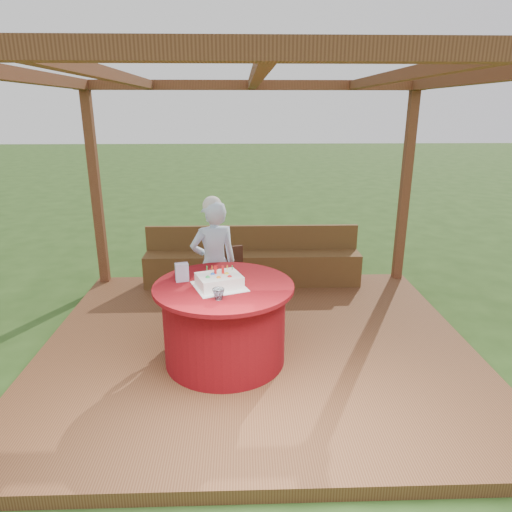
{
  "coord_description": "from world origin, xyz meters",
  "views": [
    {
      "loc": [
        -0.15,
        -4.36,
        2.5
      ],
      "look_at": [
        0.0,
        0.25,
        1.0
      ],
      "focal_mm": 32.0,
      "sensor_mm": 36.0,
      "label": 1
    }
  ],
  "objects_px": {
    "chair": "(230,280)",
    "elderly_woman": "(214,262)",
    "birthday_cake": "(219,281)",
    "bench": "(253,265)",
    "table": "(225,322)",
    "drinking_glass": "(218,294)",
    "gift_bag": "(182,272)"
  },
  "relations": [
    {
      "from": "chair",
      "to": "elderly_woman",
      "type": "relative_size",
      "value": 0.56
    },
    {
      "from": "elderly_woman",
      "to": "birthday_cake",
      "type": "relative_size",
      "value": 2.6
    },
    {
      "from": "bench",
      "to": "chair",
      "type": "xyz_separation_m",
      "value": [
        -0.3,
        -1.04,
        0.18
      ]
    },
    {
      "from": "chair",
      "to": "birthday_cake",
      "type": "relative_size",
      "value": 1.45
    },
    {
      "from": "bench",
      "to": "chair",
      "type": "distance_m",
      "value": 1.1
    },
    {
      "from": "table",
      "to": "drinking_glass",
      "type": "height_order",
      "value": "drinking_glass"
    },
    {
      "from": "birthday_cake",
      "to": "drinking_glass",
      "type": "height_order",
      "value": "birthday_cake"
    },
    {
      "from": "birthday_cake",
      "to": "gift_bag",
      "type": "relative_size",
      "value": 3.23
    },
    {
      "from": "elderly_woman",
      "to": "birthday_cake",
      "type": "height_order",
      "value": "elderly_woman"
    },
    {
      "from": "chair",
      "to": "drinking_glass",
      "type": "xyz_separation_m",
      "value": [
        -0.06,
        -1.38,
        0.4
      ]
    },
    {
      "from": "drinking_glass",
      "to": "table",
      "type": "bearing_deg",
      "value": 84.79
    },
    {
      "from": "gift_bag",
      "to": "drinking_glass",
      "type": "height_order",
      "value": "gift_bag"
    },
    {
      "from": "chair",
      "to": "gift_bag",
      "type": "bearing_deg",
      "value": -115.0
    },
    {
      "from": "bench",
      "to": "drinking_glass",
      "type": "height_order",
      "value": "drinking_glass"
    },
    {
      "from": "bench",
      "to": "drinking_glass",
      "type": "bearing_deg",
      "value": -98.38
    },
    {
      "from": "bench",
      "to": "birthday_cake",
      "type": "xyz_separation_m",
      "value": [
        -0.36,
        -2.13,
        0.59
      ]
    },
    {
      "from": "bench",
      "to": "birthday_cake",
      "type": "distance_m",
      "value": 2.24
    },
    {
      "from": "birthday_cake",
      "to": "drinking_glass",
      "type": "distance_m",
      "value": 0.3
    },
    {
      "from": "chair",
      "to": "drinking_glass",
      "type": "distance_m",
      "value": 1.44
    },
    {
      "from": "elderly_woman",
      "to": "drinking_glass",
      "type": "xyz_separation_m",
      "value": [
        0.11,
        -1.17,
        0.1
      ]
    },
    {
      "from": "chair",
      "to": "bench",
      "type": "bearing_deg",
      "value": 74.14
    },
    {
      "from": "chair",
      "to": "birthday_cake",
      "type": "bearing_deg",
      "value": -93.52
    },
    {
      "from": "bench",
      "to": "gift_bag",
      "type": "bearing_deg",
      "value": -110.28
    },
    {
      "from": "bench",
      "to": "gift_bag",
      "type": "distance_m",
      "value": 2.18
    },
    {
      "from": "table",
      "to": "elderly_woman",
      "type": "distance_m",
      "value": 0.9
    },
    {
      "from": "table",
      "to": "drinking_glass",
      "type": "bearing_deg",
      "value": -95.21
    },
    {
      "from": "bench",
      "to": "chair",
      "type": "relative_size",
      "value": 3.62
    },
    {
      "from": "table",
      "to": "birthday_cake",
      "type": "bearing_deg",
      "value": -126.65
    },
    {
      "from": "birthday_cake",
      "to": "drinking_glass",
      "type": "bearing_deg",
      "value": -88.73
    },
    {
      "from": "birthday_cake",
      "to": "gift_bag",
      "type": "bearing_deg",
      "value": 155.75
    },
    {
      "from": "chair",
      "to": "drinking_glass",
      "type": "height_order",
      "value": "drinking_glass"
    },
    {
      "from": "table",
      "to": "elderly_woman",
      "type": "height_order",
      "value": "elderly_woman"
    }
  ]
}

